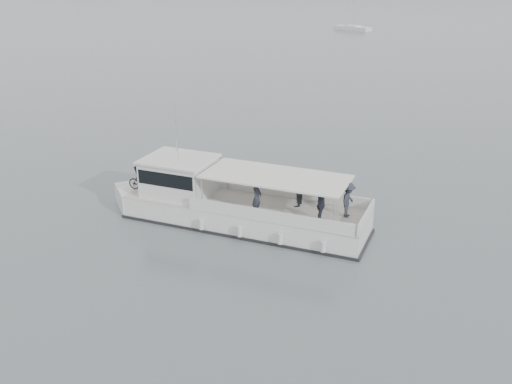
# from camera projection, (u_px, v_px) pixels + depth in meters

# --- Properties ---
(ground) EXTENTS (1400.00, 1400.00, 0.00)m
(ground) POSITION_uv_depth(u_px,v_px,m) (196.00, 248.00, 23.66)
(ground) COLOR #525D61
(ground) RESTS_ON ground
(tour_boat) EXTENTS (12.45, 6.02, 5.25)m
(tour_boat) POSITION_uv_depth(u_px,v_px,m) (223.00, 203.00, 25.82)
(tour_boat) COLOR silver
(tour_boat) RESTS_ON ground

